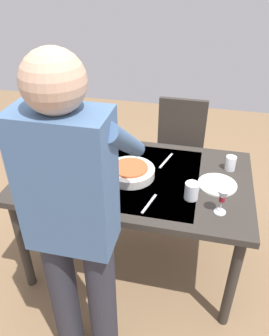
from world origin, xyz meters
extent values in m
plane|color=#846647|center=(0.00, 0.00, 0.00)|extent=(6.00, 6.00, 0.00)
cube|color=#332D28|center=(0.00, 0.00, 0.74)|extent=(1.43, 0.87, 0.04)
cube|color=#B2B7C1|center=(0.00, 0.00, 0.76)|extent=(0.79, 0.74, 0.00)
cylinder|color=#332D28|center=(-0.64, -0.36, 0.36)|extent=(0.06, 0.06, 0.72)
cylinder|color=#332D28|center=(0.64, -0.36, 0.36)|extent=(0.06, 0.06, 0.72)
cylinder|color=#332D28|center=(-0.64, 0.36, 0.36)|extent=(0.06, 0.06, 0.72)
cylinder|color=#332D28|center=(0.64, 0.36, 0.36)|extent=(0.06, 0.06, 0.72)
cube|color=black|center=(-0.20, -0.73, 0.45)|extent=(0.40, 0.40, 0.04)
cube|color=#332D28|center=(-0.20, -0.91, 0.70)|extent=(0.40, 0.04, 0.45)
cylinder|color=#332D28|center=(-0.37, -0.90, 0.23)|extent=(0.04, 0.04, 0.43)
cylinder|color=#332D28|center=(-0.03, -0.90, 0.23)|extent=(0.04, 0.04, 0.43)
cylinder|color=#332D28|center=(-0.37, -0.56, 0.23)|extent=(0.04, 0.04, 0.43)
cylinder|color=#332D28|center=(-0.03, -0.56, 0.23)|extent=(0.04, 0.04, 0.43)
cylinder|color=#2D2D38|center=(0.20, 0.71, 0.44)|extent=(0.14, 0.14, 0.88)
cylinder|color=#2D2D38|center=(0.00, 0.71, 0.44)|extent=(0.14, 0.14, 0.88)
cube|color=#47668E|center=(0.10, 0.71, 1.18)|extent=(0.36, 0.20, 0.60)
sphere|color=tan|center=(0.10, 0.71, 1.58)|extent=(0.22, 0.22, 0.22)
cylinder|color=#47668E|center=(0.27, 0.48, 1.25)|extent=(0.08, 0.52, 0.40)
cylinder|color=#47668E|center=(-0.07, 0.48, 1.25)|extent=(0.08, 0.52, 0.40)
cylinder|color=black|center=(0.23, -0.32, 0.86)|extent=(0.07, 0.07, 0.20)
cylinder|color=black|center=(0.23, -0.32, 1.00)|extent=(0.03, 0.03, 0.08)
cylinder|color=black|center=(0.23, -0.32, 1.05)|extent=(0.03, 0.03, 0.02)
cylinder|color=white|center=(-0.52, 0.25, 0.76)|extent=(0.06, 0.06, 0.01)
cylinder|color=white|center=(-0.52, 0.25, 0.80)|extent=(0.01, 0.01, 0.07)
cone|color=white|center=(-0.52, 0.25, 0.87)|extent=(0.07, 0.07, 0.07)
cylinder|color=maroon|center=(-0.52, 0.25, 0.85)|extent=(0.03, 0.03, 0.03)
cylinder|color=white|center=(0.39, 0.15, 0.76)|extent=(0.06, 0.06, 0.01)
cylinder|color=white|center=(0.39, 0.15, 0.80)|extent=(0.01, 0.01, 0.07)
cone|color=white|center=(0.39, 0.15, 0.87)|extent=(0.07, 0.07, 0.07)
cylinder|color=beige|center=(0.39, 0.15, 0.85)|extent=(0.03, 0.03, 0.03)
cylinder|color=silver|center=(-0.58, -0.19, 0.81)|extent=(0.07, 0.07, 0.09)
cylinder|color=silver|center=(-0.36, 0.16, 0.81)|extent=(0.08, 0.08, 0.10)
cylinder|color=silver|center=(0.19, 0.17, 0.81)|extent=(0.07, 0.07, 0.11)
cylinder|color=white|center=(0.02, 0.02, 0.79)|extent=(0.30, 0.30, 0.05)
cylinder|color=#C6562D|center=(0.02, 0.02, 0.81)|extent=(0.22, 0.22, 0.03)
cylinder|color=white|center=(0.58, -0.26, 0.79)|extent=(0.18, 0.18, 0.05)
cylinder|color=#4C843D|center=(0.58, -0.26, 0.81)|extent=(0.13, 0.13, 0.03)
cylinder|color=white|center=(-0.50, 0.00, 0.76)|extent=(0.23, 0.23, 0.01)
cylinder|color=white|center=(0.39, -0.04, 0.76)|extent=(0.23, 0.23, 0.01)
cube|color=silver|center=(-0.17, -0.20, 0.76)|extent=(0.07, 0.20, 0.00)
cube|color=silver|center=(-0.14, 0.26, 0.76)|extent=(0.06, 0.18, 0.00)
camera|label=1|loc=(-0.38, 1.67, 1.93)|focal=35.70mm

